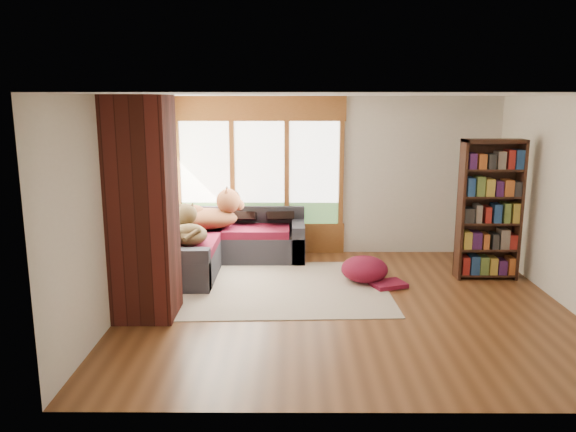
% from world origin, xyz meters
% --- Properties ---
extents(floor, '(5.50, 5.50, 0.00)m').
position_xyz_m(floor, '(0.00, 0.00, 0.00)').
color(floor, '#583118').
rests_on(floor, ground).
extents(ceiling, '(5.50, 5.50, 0.00)m').
position_xyz_m(ceiling, '(0.00, 0.00, 2.60)').
color(ceiling, white).
extents(wall_back, '(5.50, 0.04, 2.60)m').
position_xyz_m(wall_back, '(0.00, 2.50, 1.30)').
color(wall_back, silver).
rests_on(wall_back, ground).
extents(wall_front, '(5.50, 0.04, 2.60)m').
position_xyz_m(wall_front, '(0.00, -2.50, 1.30)').
color(wall_front, silver).
rests_on(wall_front, ground).
extents(wall_left, '(0.04, 5.00, 2.60)m').
position_xyz_m(wall_left, '(-2.75, 0.00, 1.30)').
color(wall_left, silver).
rests_on(wall_left, ground).
extents(wall_right, '(0.04, 5.00, 2.60)m').
position_xyz_m(wall_right, '(2.75, 0.00, 1.30)').
color(wall_right, silver).
rests_on(wall_right, ground).
extents(windows_back, '(2.82, 0.10, 1.90)m').
position_xyz_m(windows_back, '(-1.20, 2.47, 1.35)').
color(windows_back, brown).
rests_on(windows_back, wall_back).
extents(windows_left, '(0.10, 2.62, 1.90)m').
position_xyz_m(windows_left, '(-2.72, 1.20, 1.35)').
color(windows_left, brown).
rests_on(windows_left, wall_left).
extents(roller_blind, '(0.03, 0.72, 0.90)m').
position_xyz_m(roller_blind, '(-2.69, 2.03, 1.75)').
color(roller_blind, '#82965D').
rests_on(roller_blind, wall_left).
extents(brick_chimney, '(0.70, 0.70, 2.60)m').
position_xyz_m(brick_chimney, '(-2.40, -0.35, 1.30)').
color(brick_chimney, '#471914').
rests_on(brick_chimney, ground).
extents(sectional_sofa, '(2.20, 2.20, 0.80)m').
position_xyz_m(sectional_sofa, '(-1.95, 1.70, 0.30)').
color(sectional_sofa, '#29282D').
rests_on(sectional_sofa, ground).
extents(area_rug, '(3.16, 2.47, 0.01)m').
position_xyz_m(area_rug, '(-0.91, 0.64, 0.01)').
color(area_rug, silver).
rests_on(area_rug, ground).
extents(bookshelf, '(0.86, 0.29, 2.01)m').
position_xyz_m(bookshelf, '(2.14, 1.10, 1.00)').
color(bookshelf, '#351B11').
rests_on(bookshelf, ground).
extents(pouf, '(0.84, 0.84, 0.36)m').
position_xyz_m(pouf, '(0.37, 0.94, 0.19)').
color(pouf, maroon).
rests_on(pouf, area_rug).
extents(dog_tan, '(1.06, 0.70, 0.56)m').
position_xyz_m(dog_tan, '(-1.92, 1.91, 0.82)').
color(dog_tan, brown).
rests_on(dog_tan, sectional_sofa).
extents(dog_brindle, '(0.72, 0.93, 0.46)m').
position_xyz_m(dog_brindle, '(-2.15, 1.04, 0.77)').
color(dog_brindle, '#3C2C1A').
rests_on(dog_brindle, sectional_sofa).
extents(throw_pillows, '(1.98, 1.68, 0.45)m').
position_xyz_m(throw_pillows, '(-1.92, 1.85, 0.76)').
color(throw_pillows, black).
rests_on(throw_pillows, sectional_sofa).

